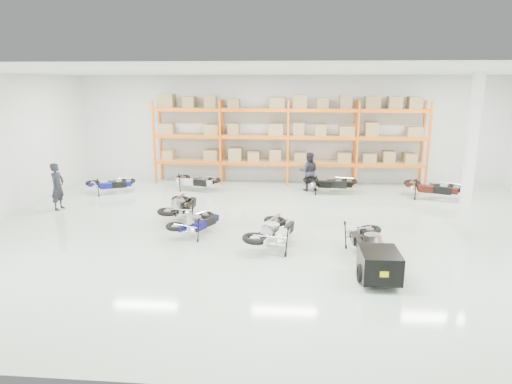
# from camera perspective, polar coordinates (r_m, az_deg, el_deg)

# --- Properties ---
(room) EXTENTS (18.00, 18.00, 18.00)m
(room) POSITION_cam_1_polar(r_m,az_deg,el_deg) (12.76, 3.51, 4.61)
(room) COLOR #ADC1AE
(room) RESTS_ON ground
(pallet_rack) EXTENTS (11.28, 0.98, 3.62)m
(pallet_rack) POSITION_cam_1_polar(r_m,az_deg,el_deg) (19.15, 4.06, 7.68)
(pallet_rack) COLOR #FF650D
(pallet_rack) RESTS_ON ground
(structural_column) EXTENTS (0.25, 0.25, 4.50)m
(structural_column) POSITION_cam_1_polar(r_m,az_deg,el_deg) (14.12, 25.23, 4.20)
(structural_column) COLOR white
(structural_column) RESTS_ON ground
(moto_blue_centre) EXTENTS (1.41, 1.75, 1.02)m
(moto_blue_centre) POSITION_cam_1_polar(r_m,az_deg,el_deg) (12.99, -7.49, -3.35)
(moto_blue_centre) COLOR #090746
(moto_blue_centre) RESTS_ON ground
(moto_silver_left) EXTENTS (1.42, 2.06, 1.22)m
(moto_silver_left) POSITION_cam_1_polar(r_m,az_deg,el_deg) (11.91, 2.26, -4.35)
(moto_silver_left) COLOR silver
(moto_silver_left) RESTS_ON ground
(moto_black_far_left) EXTENTS (0.93, 1.80, 1.15)m
(moto_black_far_left) POSITION_cam_1_polar(r_m,az_deg,el_deg) (14.51, -9.36, -1.32)
(moto_black_far_left) COLOR black
(moto_black_far_left) RESTS_ON ground
(moto_touring_right) EXTENTS (0.99, 1.79, 1.12)m
(moto_touring_right) POSITION_cam_1_polar(r_m,az_deg,el_deg) (11.71, 13.87, -5.32)
(moto_touring_right) COLOR black
(moto_touring_right) RESTS_ON ground
(trailer) EXTENTS (0.91, 1.73, 0.72)m
(trailer) POSITION_cam_1_polar(r_m,az_deg,el_deg) (10.27, 15.16, -8.77)
(trailer) COLOR black
(trailer) RESTS_ON ground
(moto_back_a) EXTENTS (1.79, 1.33, 1.04)m
(moto_back_a) POSITION_cam_1_polar(r_m,az_deg,el_deg) (18.55, -17.73, 1.33)
(moto_back_a) COLOR navy
(moto_back_a) RESTS_ON ground
(moto_back_b) EXTENTS (1.86, 1.30, 1.09)m
(moto_back_b) POSITION_cam_1_polar(r_m,az_deg,el_deg) (18.30, -7.55, 1.78)
(moto_back_b) COLOR silver
(moto_back_b) RESTS_ON ground
(moto_back_c) EXTENTS (1.88, 1.06, 1.17)m
(moto_back_c) POSITION_cam_1_polar(r_m,az_deg,el_deg) (17.90, 9.21, 1.58)
(moto_back_c) COLOR black
(moto_back_c) RESTS_ON ground
(moto_back_d) EXTENTS (2.09, 1.61, 1.21)m
(moto_back_d) POSITION_cam_1_polar(r_m,az_deg,el_deg) (18.02, 21.27, 0.95)
(moto_back_d) COLOR #380F0B
(moto_back_d) RESTS_ON ground
(person_left) EXTENTS (0.43, 0.61, 1.60)m
(person_left) POSITION_cam_1_polar(r_m,az_deg,el_deg) (16.78, -23.56, 0.63)
(person_left) COLOR black
(person_left) RESTS_ON ground
(person_back) EXTENTS (0.75, 0.59, 1.54)m
(person_back) POSITION_cam_1_polar(r_m,az_deg,el_deg) (18.19, 6.60, 2.56)
(person_back) COLOR black
(person_back) RESTS_ON ground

